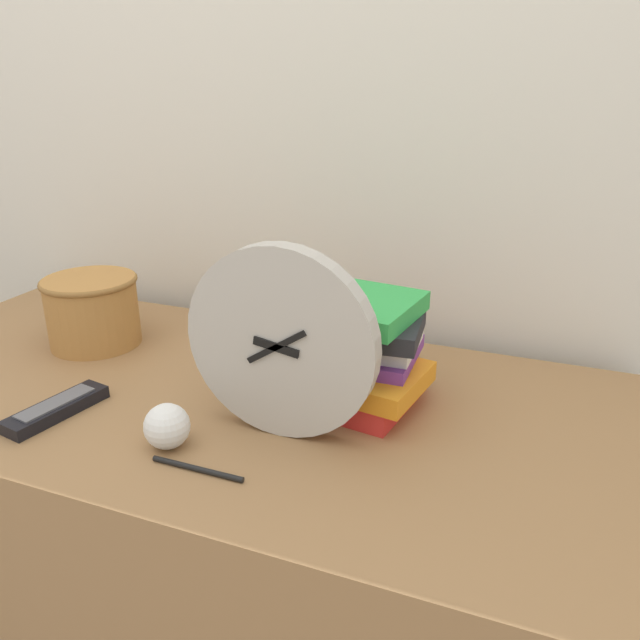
% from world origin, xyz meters
% --- Properties ---
extents(wall_back, '(6.00, 0.04, 2.40)m').
position_xyz_m(wall_back, '(0.00, 0.72, 1.20)').
color(wall_back, silver).
rests_on(wall_back, ground_plane).
extents(desk, '(1.38, 0.65, 0.73)m').
position_xyz_m(desk, '(0.00, 0.33, 0.37)').
color(desk, olive).
rests_on(desk, ground_plane).
extents(desk_clock, '(0.29, 0.04, 0.29)m').
position_xyz_m(desk_clock, '(0.17, 0.24, 0.87)').
color(desk_clock, '#B7B2A8').
rests_on(desk_clock, desk).
extents(book_stack, '(0.26, 0.21, 0.18)m').
position_xyz_m(book_stack, '(0.24, 0.38, 0.82)').
color(book_stack, red).
rests_on(book_stack, desk).
extents(basket, '(0.18, 0.18, 0.14)m').
position_xyz_m(basket, '(-0.31, 0.41, 0.80)').
color(basket, '#B27A3D').
rests_on(basket, desk).
extents(tv_remote, '(0.08, 0.17, 0.02)m').
position_xyz_m(tv_remote, '(-0.18, 0.16, 0.74)').
color(tv_remote, black).
rests_on(tv_remote, desk).
extents(crumpled_paper_ball, '(0.07, 0.07, 0.07)m').
position_xyz_m(crumpled_paper_ball, '(0.04, 0.15, 0.76)').
color(crumpled_paper_ball, white).
rests_on(crumpled_paper_ball, desk).
extents(pen, '(0.14, 0.01, 0.01)m').
position_xyz_m(pen, '(0.11, 0.11, 0.73)').
color(pen, black).
rests_on(pen, desk).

